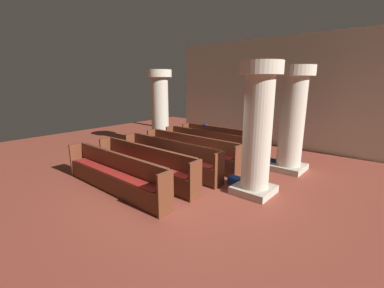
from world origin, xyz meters
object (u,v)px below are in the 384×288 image
(pew_row_4, at_px, (144,163))
(pew_row_5, at_px, (114,172))
(pillar_aisle_side, at_px, (292,118))
(pew_row_2, at_px, (190,149))
(pillar_aisle_rear, at_px, (258,128))
(kneeler_box_blue, at_px, (235,181))
(pew_row_3, at_px, (169,155))
(pillar_far_side, at_px, (160,107))
(hymn_book, at_px, (205,125))
(pew_row_1, at_px, (207,144))
(pew_row_0, at_px, (222,139))
(lectern, at_px, (250,139))
(kneeler_box_navy, at_px, (271,163))

(pew_row_4, bearing_deg, pew_row_5, -90.00)
(pillar_aisle_side, bearing_deg, pew_row_4, -128.12)
(pew_row_2, distance_m, pillar_aisle_rear, 3.07)
(pillar_aisle_side, bearing_deg, kneeler_box_blue, -106.83)
(pew_row_3, distance_m, kneeler_box_blue, 2.20)
(pew_row_3, height_order, pillar_far_side, pillar_far_side)
(pew_row_3, relative_size, hymn_book, 20.33)
(pew_row_1, distance_m, pew_row_3, 1.94)
(pew_row_0, distance_m, pillar_aisle_side, 3.01)
(lectern, height_order, hymn_book, lectern)
(pew_row_2, bearing_deg, pew_row_5, -90.00)
(pew_row_5, relative_size, pillar_far_side, 1.19)
(kneeler_box_navy, bearing_deg, pew_row_2, -145.59)
(pew_row_2, xyz_separation_m, pew_row_3, (0.00, -0.97, 0.00))
(pew_row_2, height_order, pillar_far_side, pillar_far_side)
(pew_row_3, height_order, pillar_aisle_rear, pillar_aisle_rear)
(pillar_far_side, distance_m, kneeler_box_navy, 5.18)
(pew_row_1, xyz_separation_m, pillar_far_side, (-2.71, 0.21, 1.15))
(pillar_aisle_side, bearing_deg, pew_row_5, -121.59)
(pillar_aisle_rear, height_order, lectern, pillar_aisle_rear)
(pillar_aisle_rear, xyz_separation_m, kneeler_box_blue, (-0.64, 0.17, -1.56))
(pew_row_0, xyz_separation_m, pew_row_3, (0.00, -2.91, 0.00))
(pew_row_3, relative_size, lectern, 3.52)
(pew_row_1, distance_m, pillar_aisle_rear, 3.43)
(lectern, bearing_deg, pew_row_0, -126.12)
(pew_row_3, relative_size, pew_row_5, 1.00)
(pillar_far_side, relative_size, lectern, 2.95)
(pew_row_4, xyz_separation_m, pillar_far_side, (-2.71, 3.13, 1.15))
(pew_row_0, height_order, pillar_aisle_rear, pillar_aisle_rear)
(kneeler_box_navy, bearing_deg, lectern, 138.25)
(pillar_aisle_rear, distance_m, kneeler_box_blue, 1.70)
(pillar_aisle_side, bearing_deg, pillar_aisle_rear, -90.00)
(pew_row_5, relative_size, kneeler_box_navy, 11.02)
(pew_row_0, relative_size, pew_row_4, 1.00)
(kneeler_box_blue, bearing_deg, lectern, 112.45)
(pew_row_5, relative_size, pillar_aisle_rear, 1.19)
(pew_row_5, distance_m, kneeler_box_blue, 3.20)
(pew_row_0, bearing_deg, pew_row_3, -90.00)
(pew_row_5, height_order, lectern, lectern)
(pew_row_4, height_order, kneeler_box_blue, pew_row_4)
(pew_row_2, height_order, hymn_book, hymn_book)
(pew_row_0, relative_size, pillar_far_side, 1.19)
(pew_row_1, xyz_separation_m, pew_row_4, (0.00, -2.91, 0.00))
(pillar_aisle_side, bearing_deg, pew_row_2, -150.30)
(pew_row_0, relative_size, hymn_book, 20.33)
(hymn_book, bearing_deg, pew_row_1, -49.57)
(pew_row_4, bearing_deg, pillar_far_side, 130.92)
(pew_row_1, distance_m, pillar_far_side, 2.95)
(pew_row_1, bearing_deg, pillar_aisle_side, 12.32)
(pillar_aisle_side, distance_m, pillar_aisle_rear, 2.29)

